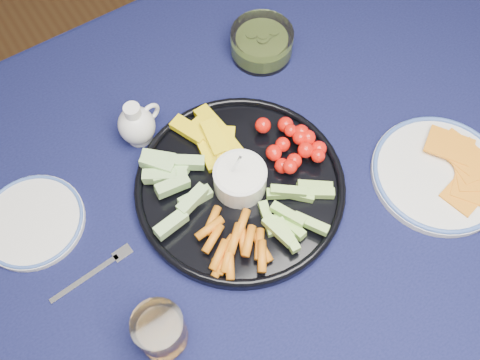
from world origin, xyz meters
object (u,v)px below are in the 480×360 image
crudite_platter (239,185)px  cheese_plate (440,173)px  dining_table (293,186)px  side_plate_extra (33,221)px  pickle_bowl (262,44)px  juice_tumbler (161,331)px  creamer_pitcher (137,125)px

crudite_platter → cheese_plate: 0.36m
dining_table → crudite_platter: size_ratio=4.45×
cheese_plate → side_plate_extra: size_ratio=1.36×
pickle_bowl → crudite_platter: bearing=-131.5°
cheese_plate → side_plate_extra: (-0.65, 0.32, -0.01)m
dining_table → juice_tumbler: 0.41m
dining_table → cheese_plate: (0.20, -0.16, 0.10)m
dining_table → crudite_platter: (-0.12, 0.02, 0.11)m
crudite_platter → side_plate_extra: bearing=157.0°
juice_tumbler → creamer_pitcher: bearing=67.3°
crudite_platter → creamer_pitcher: bearing=115.4°
creamer_pitcher → cheese_plate: creamer_pitcher is taller
cheese_plate → juice_tumbler: (-0.56, 0.02, 0.03)m
creamer_pitcher → crudite_platter: bearing=-64.6°
crudite_platter → dining_table: bearing=-7.4°
crudite_platter → cheese_plate: crudite_platter is taller
juice_tumbler → pickle_bowl: bearing=41.0°
cheese_plate → dining_table: bearing=141.4°
pickle_bowl → juice_tumbler: (-0.45, -0.39, 0.01)m
creamer_pitcher → juice_tumbler: creamer_pitcher is taller
crudite_platter → side_plate_extra: size_ratio=2.09×
creamer_pitcher → side_plate_extra: (-0.24, -0.06, -0.03)m
crudite_platter → side_plate_extra: crudite_platter is taller
dining_table → pickle_bowl: size_ratio=13.11×
cheese_plate → side_plate_extra: 0.73m
dining_table → side_plate_extra: 0.49m
pickle_bowl → juice_tumbler: 0.60m
juice_tumbler → side_plate_extra: bearing=107.8°
pickle_bowl → juice_tumbler: juice_tumbler is taller
pickle_bowl → side_plate_extra: bearing=-169.6°
pickle_bowl → cheese_plate: 0.43m
juice_tumbler → side_plate_extra: juice_tumbler is taller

